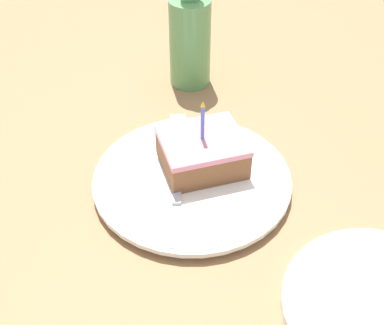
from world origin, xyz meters
The scene contains 6 objects.
ground_plane centered at (0.00, 0.00, -0.02)m, with size 2.40×2.40×0.04m.
plate centered at (-0.01, 0.02, 0.01)m, with size 0.27×0.27×0.02m.
cake_slice centered at (0.01, 0.03, 0.04)m, with size 0.11×0.10×0.11m.
fork centered at (-0.02, 0.08, 0.02)m, with size 0.07×0.19×0.00m.
bottle centered at (0.06, 0.27, 0.08)m, with size 0.07×0.07×0.21m.
side_plate centered at (0.13, -0.24, 0.01)m, with size 0.23×0.23×0.01m.
Camera 1 is at (-0.17, -0.50, 0.51)m, focal length 50.00 mm.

